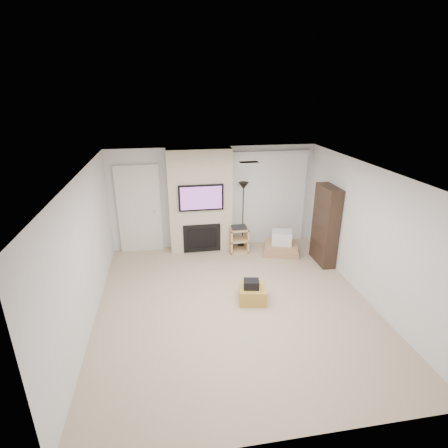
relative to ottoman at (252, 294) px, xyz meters
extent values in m
cube|color=tan|center=(-0.35, -0.07, -0.15)|extent=(5.00, 5.50, 0.00)
cube|color=white|center=(-0.35, -0.07, 2.35)|extent=(5.00, 5.50, 0.00)
cube|color=silver|center=(-0.35, 2.68, 1.10)|extent=(5.00, 0.00, 2.50)
cube|color=silver|center=(-0.35, -2.82, 1.10)|extent=(5.00, 0.00, 2.50)
cube|color=silver|center=(-2.85, -0.07, 1.10)|extent=(0.00, 5.50, 2.50)
cube|color=silver|center=(2.15, -0.07, 1.10)|extent=(0.00, 5.50, 2.50)
cube|color=silver|center=(0.05, 0.73, 2.35)|extent=(0.35, 0.18, 0.01)
cube|color=#BA913A|center=(0.00, 0.00, 0.00)|extent=(0.58, 0.58, 0.30)
cube|color=black|center=(-0.04, -0.03, 0.23)|extent=(0.32, 0.27, 0.16)
cube|color=beige|center=(-0.70, 2.48, 1.10)|extent=(1.50, 0.40, 2.50)
cube|color=black|center=(-0.70, 2.25, 1.25)|extent=(1.05, 0.06, 0.62)
cube|color=#7C3B8C|center=(-0.70, 2.22, 1.25)|extent=(0.96, 0.00, 0.54)
cube|color=black|center=(-0.70, 2.27, 0.22)|extent=(0.90, 0.04, 0.70)
cube|color=black|center=(-0.70, 2.25, 0.22)|extent=(0.70, 0.02, 0.50)
cube|color=silver|center=(-2.15, 2.64, 0.92)|extent=(1.02, 0.08, 2.14)
cube|color=beige|center=(-2.15, 2.65, 0.87)|extent=(0.90, 0.05, 2.05)
cylinder|color=silver|center=(-1.81, 2.60, 0.85)|extent=(0.07, 0.06, 0.07)
cube|color=silver|center=(1.05, 2.62, 2.18)|extent=(1.98, 0.10, 0.08)
cube|color=white|center=(1.05, 2.63, 0.99)|extent=(1.90, 0.03, 2.29)
cylinder|color=black|center=(0.34, 2.43, -0.14)|extent=(0.25, 0.25, 0.03)
cylinder|color=black|center=(0.34, 2.43, 0.65)|extent=(0.03, 0.03, 1.56)
cone|color=black|center=(0.34, 2.43, 1.44)|extent=(0.25, 0.25, 0.16)
cube|color=#E2B980|center=(-0.02, 2.18, 0.15)|extent=(0.04, 0.38, 0.60)
cube|color=#E2B980|center=(0.39, 2.18, 0.15)|extent=(0.04, 0.38, 0.60)
cube|color=#E2B980|center=(0.19, 2.18, -0.14)|extent=(0.45, 0.38, 0.03)
cube|color=#E2B980|center=(0.19, 2.18, 0.15)|extent=(0.45, 0.38, 0.03)
cube|color=#E2B980|center=(0.19, 2.18, 0.43)|extent=(0.45, 0.38, 0.03)
cube|color=black|center=(0.19, 2.18, 0.48)|extent=(0.35, 0.25, 0.06)
cube|color=tan|center=(1.19, 1.89, -0.10)|extent=(1.01, 0.88, 0.09)
cube|color=tan|center=(1.19, 1.89, -0.01)|extent=(0.96, 0.83, 0.08)
cube|color=tan|center=(1.19, 1.89, 0.07)|extent=(0.91, 0.77, 0.08)
cube|color=silver|center=(1.19, 1.89, 0.27)|extent=(0.57, 0.54, 0.31)
cube|color=black|center=(1.99, 1.30, 0.75)|extent=(0.30, 0.80, 1.80)
cube|color=black|center=(1.97, 1.30, 0.30)|extent=(0.26, 0.72, 0.02)
cube|color=black|center=(1.97, 1.30, 0.75)|extent=(0.26, 0.72, 0.02)
cube|color=black|center=(1.97, 1.30, 1.20)|extent=(0.26, 0.72, 0.02)
camera|label=1|loc=(-1.47, -5.49, 3.60)|focal=28.00mm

